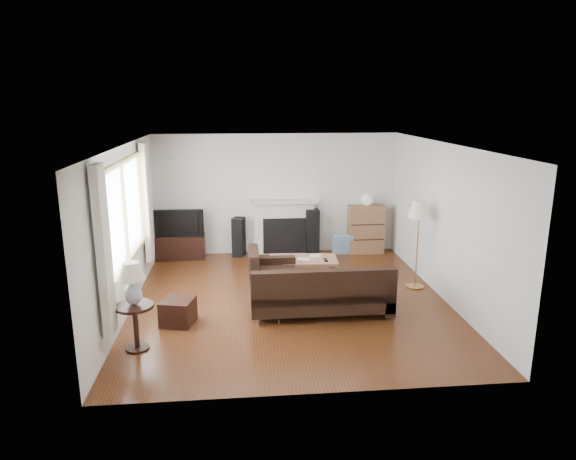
{
  "coord_description": "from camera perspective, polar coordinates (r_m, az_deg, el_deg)",
  "views": [
    {
      "loc": [
        -0.79,
        -7.75,
        3.15
      ],
      "look_at": [
        0.0,
        0.3,
        1.1
      ],
      "focal_mm": 32.0,
      "sensor_mm": 36.0,
      "label": 1
    }
  ],
  "objects": [
    {
      "name": "sectional_sofa",
      "position": [
        7.8,
        3.65,
        -6.68
      ],
      "size": [
        2.29,
        1.67,
        0.74
      ],
      "primitive_type": "cube",
      "color": "black",
      "rests_on": "ground"
    },
    {
      "name": "coffee_table",
      "position": [
        9.07,
        1.68,
        -4.56
      ],
      "size": [
        1.23,
        0.74,
        0.46
      ],
      "primitive_type": "cube",
      "rotation": [
        0.0,
        0.0,
        -0.08
      ],
      "color": "#A06A4C",
      "rests_on": "ground"
    },
    {
      "name": "room",
      "position": [
        8.02,
        0.21,
        0.51
      ],
      "size": [
        5.1,
        5.6,
        2.54
      ],
      "color": "#532912",
      "rests_on": "ground"
    },
    {
      "name": "floor_lamp",
      "position": [
        8.99,
        14.19,
        -1.62
      ],
      "size": [
        0.44,
        0.44,
        1.53
      ],
      "primitive_type": "cube",
      "rotation": [
        0.0,
        0.0,
        0.13
      ],
      "color": "#B87D40",
      "rests_on": "ground"
    },
    {
      "name": "table_lamp",
      "position": [
        6.8,
        -16.89,
        -5.77
      ],
      "size": [
        0.35,
        0.35,
        0.56
      ],
      "primitive_type": "cube",
      "color": "silver",
      "rests_on": "side_table"
    },
    {
      "name": "speaker_right",
      "position": [
        10.75,
        2.68,
        -0.2
      ],
      "size": [
        0.28,
        0.33,
        0.95
      ],
      "primitive_type": "cube",
      "rotation": [
        0.0,
        0.0,
        0.05
      ],
      "color": "black",
      "rests_on": "ground"
    },
    {
      "name": "window",
      "position": [
        7.89,
        -17.63,
        1.85
      ],
      "size": [
        0.12,
        2.74,
        1.54
      ],
      "primitive_type": "cube",
      "color": "olive",
      "rests_on": "room"
    },
    {
      "name": "curtain_near",
      "position": [
        6.48,
        -19.77,
        -2.31
      ],
      "size": [
        0.1,
        0.35,
        2.1
      ],
      "primitive_type": "cube",
      "color": "beige",
      "rests_on": "room"
    },
    {
      "name": "speaker_left",
      "position": [
        10.66,
        -5.5,
        -0.76
      ],
      "size": [
        0.3,
        0.33,
        0.81
      ],
      "primitive_type": "cube",
      "rotation": [
        0.0,
        0.0,
        -0.32
      ],
      "color": "black",
      "rests_on": "ground"
    },
    {
      "name": "side_table",
      "position": [
        7.02,
        -16.54,
        -10.3
      ],
      "size": [
        0.49,
        0.49,
        0.62
      ],
      "primitive_type": "cube",
      "color": "black",
      "rests_on": "ground"
    },
    {
      "name": "television",
      "position": [
        10.59,
        -11.93,
        0.88
      ],
      "size": [
        0.97,
        0.13,
        0.56
      ],
      "primitive_type": "imported",
      "color": "black",
      "rests_on": "tv_stand"
    },
    {
      "name": "tv_stand",
      "position": [
        10.72,
        -11.81,
        -1.83
      ],
      "size": [
        0.96,
        0.43,
        0.48
      ],
      "primitive_type": "cube",
      "color": "black",
      "rests_on": "ground"
    },
    {
      "name": "bookshelf",
      "position": [
        10.94,
        8.63,
        0.09
      ],
      "size": [
        0.74,
        0.35,
        1.01
      ],
      "primitive_type": "cube",
      "color": "#8C5F41",
      "rests_on": "ground"
    },
    {
      "name": "footstool",
      "position": [
        7.67,
        -12.13,
        -8.85
      ],
      "size": [
        0.53,
        0.53,
        0.37
      ],
      "primitive_type": "cube",
      "rotation": [
        0.0,
        0.0,
        -0.25
      ],
      "color": "black",
      "rests_on": "ground"
    },
    {
      "name": "fireplace",
      "position": [
        10.75,
        -0.42,
        0.36
      ],
      "size": [
        1.4,
        0.26,
        1.15
      ],
      "primitive_type": "cube",
      "color": "white",
      "rests_on": "room"
    },
    {
      "name": "curtain_far",
      "position": [
        9.38,
        -15.41,
        2.95
      ],
      "size": [
        0.1,
        0.35,
        2.1
      ],
      "primitive_type": "cube",
      "color": "beige",
      "rests_on": "room"
    },
    {
      "name": "globe_lamp",
      "position": [
        10.81,
        8.75,
        3.33
      ],
      "size": [
        0.25,
        0.25,
        0.25
      ],
      "primitive_type": "sphere",
      "color": "white",
      "rests_on": "bookshelf"
    }
  ]
}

